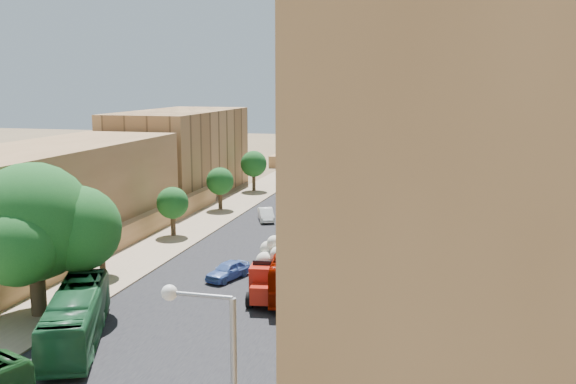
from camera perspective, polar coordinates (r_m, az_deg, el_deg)
The scene contains 32 objects.
ground at distance 33.32m, azimuth -11.49°, elevation -14.43°, with size 260.00×260.00×0.00m, color brown.
road_surface at distance 60.35m, azimuth 0.94°, elevation -3.10°, with size 14.00×140.00×0.01m, color black.
sidewalk_east at distance 58.94m, azimuth 9.98°, elevation -3.57°, with size 5.00×140.00×0.01m, color #8F795E.
sidewalk_west at distance 63.17m, azimuth -7.48°, elevation -2.59°, with size 5.00×140.00×0.01m, color #8F795E.
kerb_east at distance 59.15m, azimuth 7.56°, elevation -3.40°, with size 0.25×140.00×0.12m, color #8F795E.
kerb_west at distance 62.28m, azimuth -5.34°, elevation -2.68°, with size 0.25×140.00×0.12m, color #8F795E.
townhouse_a at distance 25.37m, azimuth 19.22°, elevation -7.19°, with size 9.00×14.00×16.40m.
townhouse_b at distance 39.09m, azimuth 17.49°, elevation -2.30°, with size 9.00×14.00×14.90m.
townhouse_c at distance 52.68m, azimuth 16.80°, elevation 2.19°, with size 9.00×14.00×17.40m.
townhouse_d at distance 66.66m, azimuth 16.29°, elevation 3.12°, with size 9.00×14.00×15.90m.
west_wall at distance 55.41m, azimuth -14.23°, elevation -3.65°, with size 1.00×40.00×1.80m, color #997045.
west_building_low at distance 55.94m, azimuth -20.31°, elevation -0.38°, with size 10.00×28.00×8.40m, color olive.
west_building_mid at distance 78.36m, azimuth -9.56°, elevation 3.49°, with size 10.00×22.00×10.00m, color #A3774A.
church at distance 106.76m, azimuth 7.06°, elevation 7.68°, with size 28.00×22.50×36.30m.
ficus_tree at distance 39.64m, azimuth -21.59°, elevation -2.84°, with size 9.04×8.32×9.04m.
street_tree_a at distance 46.99m, azimuth -16.29°, elevation -3.68°, with size 2.81×2.81×4.32m.
street_tree_b at distance 57.38m, azimuth -10.23°, elevation -0.99°, with size 2.82×2.82×4.34m.
street_tree_c at distance 68.28m, azimuth -6.07°, elevation 0.94°, with size 2.92×2.92×4.49m.
street_tree_d at distance 79.48m, azimuth -3.07°, elevation 2.50°, with size 3.24×3.24×4.98m.
red_truck at distance 41.12m, azimuth -1.40°, elevation -7.03°, with size 3.28×6.60×3.71m.
olive_pickup at distance 50.62m, azimuth 5.84°, elevation -4.58°, with size 2.26×4.87×2.00m.
bus_green_north at distance 35.96m, azimuth -18.30°, elevation -10.49°, with size 2.34×9.99×2.78m, color #206035.
bus_red_east at distance 42.76m, azimuth 0.79°, elevation -6.40°, with size 2.69×11.49×3.20m, color #891000.
bus_cream_east at distance 62.31m, azimuth 5.19°, elevation -1.57°, with size 2.07×8.84×2.46m, color beige.
car_blue_a at distance 44.88m, azimuth -5.37°, elevation -6.94°, with size 1.48×3.69×1.26m, color #4869B2.
car_white_a at distance 62.73m, azimuth -1.97°, elevation -2.02°, with size 1.32×3.78×1.24m, color white.
car_cream at distance 48.43m, azimuth 1.89°, elevation -5.71°, with size 1.86×4.04×1.12m, color beige.
car_dkblue at distance 77.45m, azimuth 0.95°, elevation 0.31°, with size 1.83×4.51×1.31m, color #15234C.
car_white_b at distance 74.96m, azimuth 4.89°, elevation -0.07°, with size 1.48×3.67×1.25m, color white.
car_blue_b at distance 87.82m, azimuth 4.34°, elevation 1.38°, with size 1.23×3.53×1.16m, color #5697CF.
pedestrian_a at distance 36.08m, azimuth 8.07°, elevation -10.76°, with size 0.69×0.45×1.88m, color black.
pedestrian_c at distance 41.24m, azimuth 5.19°, elevation -8.11°, with size 1.03×0.43×1.76m, color #323136.
Camera 1 is at (13.57, -27.20, 13.65)m, focal length 40.00 mm.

